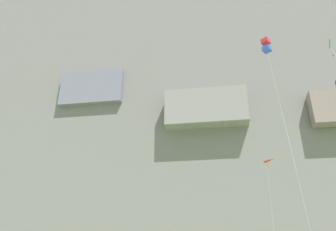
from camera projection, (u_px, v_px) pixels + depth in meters
cliff_face at (207, 106)px, 79.75m from camera, size 180.00×34.63×78.06m
kite_box_high_center at (266, 46)px, 34.63m from camera, size 1.05×6.05×24.27m
kite_diamond_mid_center at (333, 51)px, 37.81m from camera, size 0.42×6.86×27.15m
kite_delta_far_left at (264, 168)px, 40.52m from camera, size 1.49×2.69×14.37m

